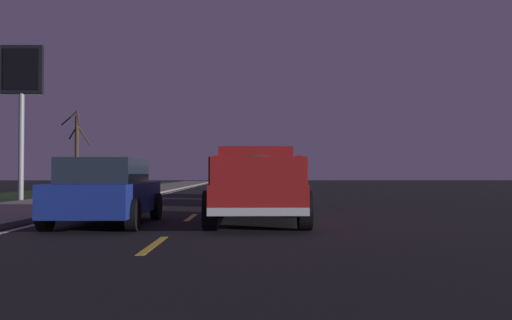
# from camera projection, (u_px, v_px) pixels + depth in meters

# --- Properties ---
(ground) EXTENTS (144.00, 144.00, 0.00)m
(ground) POSITION_uv_depth(u_px,v_px,m) (218.00, 198.00, 27.52)
(ground) COLOR black
(sidewalk_shoulder) EXTENTS (108.00, 4.00, 0.12)m
(sidewalk_shoulder) POSITION_uv_depth(u_px,v_px,m) (102.00, 197.00, 27.47)
(sidewalk_shoulder) COLOR gray
(sidewalk_shoulder) RESTS_ON ground
(lane_markings) EXTENTS (108.00, 3.54, 0.01)m
(lane_markings) POSITION_uv_depth(u_px,v_px,m) (173.00, 196.00, 29.61)
(lane_markings) COLOR yellow
(lane_markings) RESTS_ON ground
(pickup_truck) EXTENTS (5.44, 2.31, 1.87)m
(pickup_truck) POSITION_uv_depth(u_px,v_px,m) (256.00, 182.00, 13.63)
(pickup_truck) COLOR maroon
(pickup_truck) RESTS_ON ground
(sedan_blue) EXTENTS (4.41, 2.04, 1.54)m
(sedan_blue) POSITION_uv_depth(u_px,v_px,m) (107.00, 191.00, 12.99)
(sedan_blue) COLOR navy
(sedan_blue) RESTS_ON ground
(sedan_black) EXTENTS (4.44, 2.09, 1.54)m
(sedan_black) POSITION_uv_depth(u_px,v_px,m) (260.00, 184.00, 21.72)
(sedan_black) COLOR black
(sedan_black) RESTS_ON ground
(sedan_tan) EXTENTS (4.41, 2.04, 1.54)m
(sedan_tan) POSITION_uv_depth(u_px,v_px,m) (251.00, 182.00, 28.44)
(sedan_tan) COLOR #9E845B
(sedan_tan) RESTS_ON ground
(gas_price_sign) EXTENTS (0.27, 1.90, 7.02)m
(gas_price_sign) POSITION_uv_depth(u_px,v_px,m) (22.00, 83.00, 25.36)
(gas_price_sign) COLOR #99999E
(gas_price_sign) RESTS_ON ground
(bare_tree_far) EXTENTS (1.74, 2.24, 5.68)m
(bare_tree_far) POSITION_uv_depth(u_px,v_px,m) (77.00, 150.00, 38.98)
(bare_tree_far) COLOR #423323
(bare_tree_far) RESTS_ON ground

